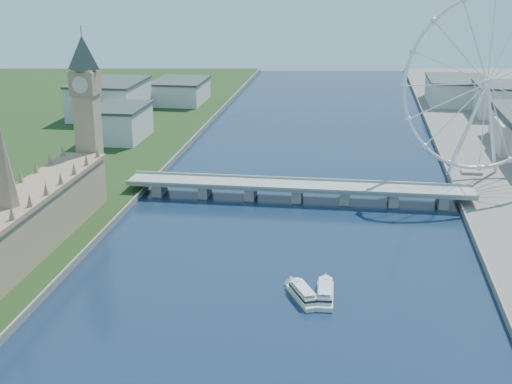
# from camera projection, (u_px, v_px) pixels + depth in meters

# --- Properties ---
(parliament_range) EXTENTS (24.00, 200.00, 70.00)m
(parliament_range) POSITION_uv_depth(u_px,v_px,m) (12.00, 235.00, 344.21)
(parliament_range) COLOR tan
(parliament_range) RESTS_ON ground
(big_ben) EXTENTS (20.02, 20.02, 110.00)m
(big_ben) POSITION_uv_depth(u_px,v_px,m) (86.00, 97.00, 431.35)
(big_ben) COLOR tan
(big_ben) RESTS_ON ground
(westminster_bridge) EXTENTS (220.00, 22.00, 9.50)m
(westminster_bridge) POSITION_uv_depth(u_px,v_px,m) (298.00, 189.00, 453.37)
(westminster_bridge) COLOR gray
(westminster_bridge) RESTS_ON ground
(london_eye) EXTENTS (113.60, 39.12, 124.30)m
(london_eye) POSITION_uv_depth(u_px,v_px,m) (487.00, 84.00, 470.72)
(london_eye) COLOR silver
(london_eye) RESTS_ON ground
(city_skyline) EXTENTS (505.00, 280.00, 32.00)m
(city_skyline) POSITION_uv_depth(u_px,v_px,m) (361.00, 101.00, 690.20)
(city_skyline) COLOR beige
(city_skyline) RESTS_ON ground
(tour_boat_near) EXTENTS (19.41, 29.58, 6.45)m
(tour_boat_near) POSITION_uv_depth(u_px,v_px,m) (303.00, 299.00, 319.14)
(tour_boat_near) COLOR beige
(tour_boat_near) RESTS_ON ground
(tour_boat_far) EXTENTS (8.70, 30.70, 6.74)m
(tour_boat_far) POSITION_uv_depth(u_px,v_px,m) (325.00, 298.00, 320.07)
(tour_boat_far) COLOR silver
(tour_boat_far) RESTS_ON ground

